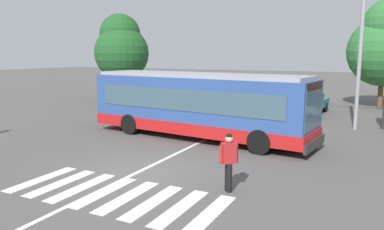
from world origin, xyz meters
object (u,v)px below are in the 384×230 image
at_px(city_transit_bus, 198,105).
at_px(parked_car_teal, 308,102).
at_px(background_tree_left, 121,48).
at_px(pedestrian_crossing_street, 229,159).
at_px(parked_car_silver, 233,98).
at_px(parked_car_charcoal, 270,100).
at_px(twin_arm_street_lamp, 362,25).

height_order(city_transit_bus, parked_car_teal, city_transit_bus).
xyz_separation_m(city_transit_bus, background_tree_left, (-11.91, 9.92, 2.90)).
bearing_deg(pedestrian_crossing_street, parked_car_silver, 110.10).
xyz_separation_m(city_transit_bus, pedestrian_crossing_street, (3.86, -5.96, -0.62)).
relative_size(city_transit_bus, parked_car_teal, 2.44).
bearing_deg(parked_car_teal, city_transit_bus, -109.16).
relative_size(pedestrian_crossing_street, parked_car_silver, 0.38).
height_order(parked_car_silver, parked_car_teal, same).
relative_size(parked_car_charcoal, twin_arm_street_lamp, 0.52).
distance_m(parked_car_teal, twin_arm_street_lamp, 7.09).
height_order(parked_car_silver, parked_car_charcoal, same).
xyz_separation_m(parked_car_charcoal, twin_arm_street_lamp, (5.85, -4.74, 4.65)).
bearing_deg(twin_arm_street_lamp, parked_car_charcoal, 141.00).
distance_m(pedestrian_crossing_street, background_tree_left, 22.66).
distance_m(parked_car_charcoal, background_tree_left, 13.17).
relative_size(city_transit_bus, parked_car_charcoal, 2.49).
relative_size(parked_car_charcoal, parked_car_teal, 0.98).
relative_size(city_transit_bus, background_tree_left, 1.54).
height_order(twin_arm_street_lamp, background_tree_left, twin_arm_street_lamp).
height_order(pedestrian_crossing_street, parked_car_silver, pedestrian_crossing_street).
bearing_deg(city_transit_bus, parked_car_charcoal, 85.98).
bearing_deg(city_transit_bus, parked_car_teal, 70.84).
relative_size(city_transit_bus, pedestrian_crossing_street, 6.54).
relative_size(pedestrian_crossing_street, parked_car_charcoal, 0.38).
relative_size(parked_car_teal, background_tree_left, 0.63).
bearing_deg(parked_car_teal, pedestrian_crossing_street, -88.39).
bearing_deg(pedestrian_crossing_street, city_transit_bus, 122.95).
height_order(city_transit_bus, parked_car_charcoal, city_transit_bus).
bearing_deg(parked_car_silver, parked_car_charcoal, 2.57).
bearing_deg(background_tree_left, parked_car_teal, -0.26).
distance_m(city_transit_bus, pedestrian_crossing_street, 7.13).
height_order(parked_car_charcoal, parked_car_teal, same).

